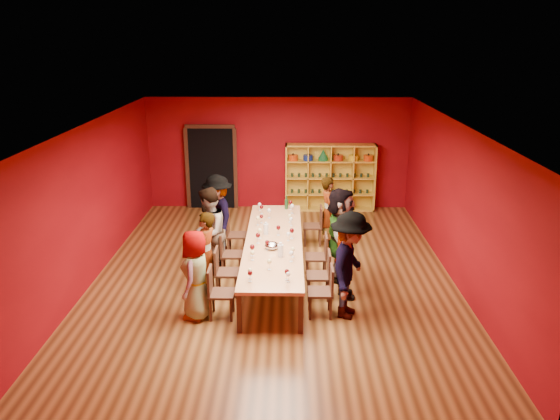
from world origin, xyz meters
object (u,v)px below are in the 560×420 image
(chair_person_left_2, at_px, (228,251))
(chair_person_left_3, at_px, (233,232))
(chair_person_right_2, at_px, (320,254))
(spittoon_bowl, at_px, (272,246))
(person_left_2, at_px, (209,232))
(wine_bottle, at_px, (286,204))
(tasting_table, at_px, (274,243))
(person_right_4, at_px, (328,211))
(chair_person_right_4, at_px, (316,224))
(chair_person_left_0, at_px, (217,290))
(person_left_0, at_px, (196,275))
(person_right_0, at_px, (350,265))
(shelving_unit, at_px, (330,174))
(chair_person_right_0, at_px, (325,289))
(person_left_1, at_px, (206,254))
(person_right_2, at_px, (340,234))
(chair_person_left_1, at_px, (223,269))
(person_left_3, at_px, (218,215))
(chair_person_right_1, at_px, (323,273))
(person_right_1, at_px, (345,259))

(chair_person_left_2, relative_size, chair_person_left_3, 1.00)
(chair_person_right_2, xyz_separation_m, spittoon_bowl, (-0.93, -0.37, 0.32))
(person_left_2, height_order, wine_bottle, person_left_2)
(tasting_table, height_order, person_right_4, person_right_4)
(chair_person_left_2, height_order, chair_person_right_4, same)
(chair_person_left_0, distance_m, person_left_0, 0.44)
(chair_person_left_0, height_order, person_right_0, person_right_0)
(chair_person_left_2, bearing_deg, chair_person_left_0, -90.00)
(shelving_unit, bearing_deg, chair_person_left_2, -118.29)
(person_left_0, xyz_separation_m, chair_person_right_4, (2.16, 3.37, -0.28))
(person_left_0, bearing_deg, chair_person_left_2, 176.71)
(tasting_table, relative_size, chair_person_right_2, 5.06)
(chair_person_right_0, bearing_deg, chair_person_left_2, 138.45)
(person_left_1, xyz_separation_m, person_right_2, (2.50, 0.75, 0.13))
(person_left_1, distance_m, chair_person_left_3, 1.98)
(person_left_2, height_order, spittoon_bowl, person_left_2)
(tasting_table, distance_m, person_left_2, 1.28)
(tasting_table, relative_size, person_right_2, 2.45)
(tasting_table, bearing_deg, chair_person_left_1, -138.12)
(chair_person_left_0, bearing_deg, chair_person_right_4, 61.60)
(person_right_0, relative_size, person_right_4, 1.17)
(tasting_table, relative_size, person_left_3, 2.55)
(person_left_2, bearing_deg, shelving_unit, 156.75)
(person_right_0, relative_size, chair_person_right_1, 2.08)
(shelving_unit, distance_m, person_right_2, 4.39)
(tasting_table, height_order, person_left_3, person_left_3)
(chair_person_left_1, height_order, person_right_0, person_right_0)
(shelving_unit, xyz_separation_m, chair_person_left_1, (-2.31, -5.13, -0.49))
(chair_person_left_3, height_order, person_right_1, person_right_1)
(person_right_1, bearing_deg, chair_person_right_4, 3.65)
(person_left_1, bearing_deg, spittoon_bowl, 124.09)
(chair_person_right_0, xyz_separation_m, person_right_2, (0.38, 1.51, 0.42))
(chair_person_left_3, distance_m, person_right_2, 2.53)
(chair_person_left_2, xyz_separation_m, person_right_4, (2.09, 1.68, 0.30))
(tasting_table, relative_size, person_left_2, 2.52)
(person_left_2, distance_m, person_left_3, 1.08)
(person_right_2, bearing_deg, chair_person_left_0, 136.17)
(chair_person_left_2, relative_size, spittoon_bowl, 3.30)
(chair_person_left_1, height_order, spittoon_bowl, chair_person_left_1)
(chair_person_left_1, xyz_separation_m, chair_person_left_2, (0.00, 0.85, 0.00))
(person_left_0, relative_size, person_right_0, 0.83)
(tasting_table, relative_size, chair_person_left_1, 5.06)
(tasting_table, height_order, chair_person_left_2, chair_person_left_2)
(chair_person_left_2, bearing_deg, person_left_3, 106.14)
(person_left_1, xyz_separation_m, person_left_2, (-0.06, 0.85, 0.10))
(person_right_2, bearing_deg, spittoon_bowl, 116.07)
(chair_person_left_1, xyz_separation_m, person_right_2, (2.20, 0.75, 0.42))
(chair_person_right_4, bearing_deg, tasting_table, -118.04)
(chair_person_right_1, distance_m, wine_bottle, 3.02)
(chair_person_left_0, distance_m, person_right_0, 2.26)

